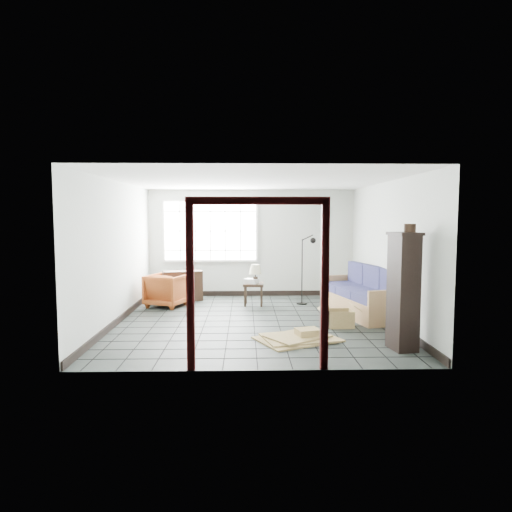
{
  "coord_description": "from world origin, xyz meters",
  "views": [
    {
      "loc": [
        -0.16,
        -8.4,
        1.96
      ],
      "look_at": [
        0.05,
        0.3,
        1.2
      ],
      "focal_mm": 32.0,
      "sensor_mm": 36.0,
      "label": 1
    }
  ],
  "objects_px": {
    "armchair": "(167,289)",
    "side_table": "(253,287)",
    "futon_sofa": "(364,297)",
    "tall_shelf": "(403,290)"
  },
  "relations": [
    {
      "from": "futon_sofa",
      "to": "side_table",
      "type": "relative_size",
      "value": 4.77
    },
    {
      "from": "tall_shelf",
      "to": "futon_sofa",
      "type": "bearing_deg",
      "value": 78.9
    },
    {
      "from": "side_table",
      "to": "tall_shelf",
      "type": "relative_size",
      "value": 0.28
    },
    {
      "from": "futon_sofa",
      "to": "side_table",
      "type": "bearing_deg",
      "value": 142.42
    },
    {
      "from": "futon_sofa",
      "to": "tall_shelf",
      "type": "relative_size",
      "value": 1.34
    },
    {
      "from": "futon_sofa",
      "to": "armchair",
      "type": "distance_m",
      "value": 4.17
    },
    {
      "from": "armchair",
      "to": "tall_shelf",
      "type": "relative_size",
      "value": 0.45
    },
    {
      "from": "futon_sofa",
      "to": "armchair",
      "type": "xyz_separation_m",
      "value": [
        -4.07,
        0.9,
        0.04
      ]
    },
    {
      "from": "futon_sofa",
      "to": "tall_shelf",
      "type": "bearing_deg",
      "value": -104.69
    },
    {
      "from": "armchair",
      "to": "side_table",
      "type": "distance_m",
      "value": 1.89
    }
  ]
}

